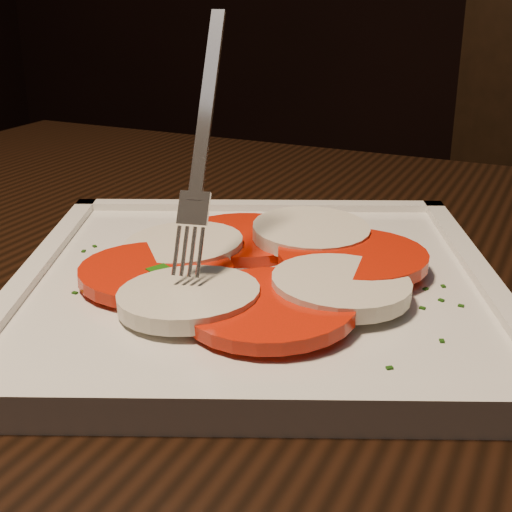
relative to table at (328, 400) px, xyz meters
name	(u,v)px	position (x,y,z in m)	size (l,w,h in m)	color
table	(328,400)	(0.00, 0.00, 0.00)	(1.21, 0.81, 0.75)	black
plate	(256,287)	(-0.04, -0.05, 0.11)	(0.31, 0.31, 0.01)	silver
caprese_salad	(256,265)	(-0.04, -0.05, 0.12)	(0.27, 0.23, 0.02)	red
fork	(208,135)	(-0.07, -0.05, 0.21)	(0.04, 0.09, 0.15)	white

